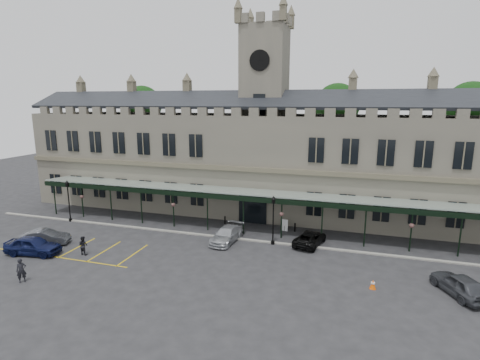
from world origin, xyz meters
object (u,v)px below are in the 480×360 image
(clock_tower, at_px, (264,105))
(car_left_a, at_px, (33,245))
(car_van, at_px, (310,238))
(car_right_a, at_px, (460,285))
(station_building, at_px, (263,160))
(car_left_b, at_px, (45,237))
(sign_board, at_px, (285,225))
(lamp_post_mid, at_px, (273,216))
(lamp_post_left, at_px, (68,197))
(person_a, at_px, (21,271))
(person_b, at_px, (83,245))
(traffic_cone, at_px, (373,284))
(car_taxi, at_px, (227,235))

(clock_tower, height_order, car_left_a, clock_tower)
(car_van, distance_m, car_right_a, 13.11)
(station_building, height_order, car_left_b, station_building)
(clock_tower, relative_size, sign_board, 19.58)
(lamp_post_mid, height_order, car_left_a, lamp_post_mid)
(lamp_post_left, distance_m, person_a, 15.26)
(station_building, relative_size, lamp_post_mid, 12.39)
(lamp_post_left, xyz_separation_m, person_b, (8.01, -7.58, -2.00))
(clock_tower, bearing_deg, sign_board, -59.19)
(lamp_post_left, xyz_separation_m, traffic_cone, (32.78, -6.63, -2.52))
(sign_board, distance_m, car_left_a, 24.30)
(lamp_post_mid, height_order, car_van, lamp_post_mid)
(car_left_a, distance_m, car_taxi, 17.69)
(car_left_a, relative_size, car_left_b, 1.12)
(sign_board, bearing_deg, car_left_b, -139.23)
(clock_tower, relative_size, person_a, 13.04)
(car_left_a, height_order, car_van, car_left_a)
(station_building, bearing_deg, sign_board, -58.86)
(person_a, bearing_deg, clock_tower, 10.10)
(car_right_a, bearing_deg, person_b, -23.35)
(traffic_cone, relative_size, car_van, 0.15)
(clock_tower, bearing_deg, station_building, -90.00)
(car_right_a, bearing_deg, car_taxi, -41.20)
(station_building, relative_size, person_b, 34.65)
(person_b, bearing_deg, car_right_a, -172.38)
(station_building, height_order, car_taxi, station_building)
(station_building, relative_size, person_a, 31.55)
(person_b, bearing_deg, car_taxi, -144.87)
(car_left_b, height_order, car_right_a, car_right_a)
(lamp_post_left, relative_size, sign_board, 3.82)
(lamp_post_left, distance_m, lamp_post_mid, 23.86)
(clock_tower, bearing_deg, traffic_cone, -54.08)
(sign_board, relative_size, car_van, 0.27)
(station_building, distance_m, person_a, 27.83)
(sign_board, relative_size, car_taxi, 0.26)
(sign_board, height_order, person_b, person_b)
(car_left_b, xyz_separation_m, car_taxi, (16.55, 5.83, -0.01))
(car_left_b, bearing_deg, lamp_post_left, 1.70)
(lamp_post_mid, bearing_deg, car_left_a, -156.68)
(sign_board, bearing_deg, clock_tower, 135.30)
(station_building, bearing_deg, car_van, -54.26)
(clock_tower, bearing_deg, car_right_a, -41.71)
(car_left_b, bearing_deg, person_a, -168.79)
(car_left_b, bearing_deg, car_right_a, -109.94)
(station_building, distance_m, clock_tower, 6.64)
(traffic_cone, xyz_separation_m, car_left_a, (-29.16, -2.23, 0.49))
(clock_tower, distance_m, lamp_post_mid, 15.25)
(car_left_a, distance_m, person_a, 5.69)
(traffic_cone, height_order, car_right_a, car_right_a)
(car_left_a, relative_size, car_right_a, 1.06)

